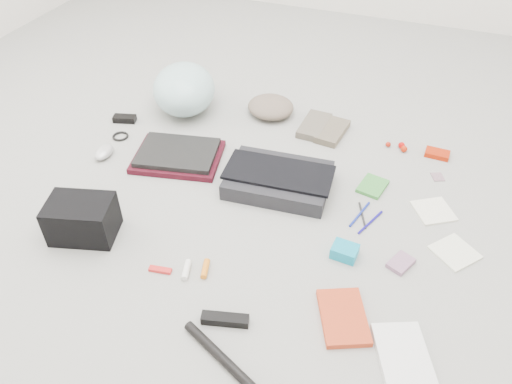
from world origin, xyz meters
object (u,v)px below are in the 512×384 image
(camera_bag, at_px, (82,219))
(book_red, at_px, (343,317))
(bike_helmet, at_px, (184,89))
(messenger_bag, at_px, (279,180))
(laptop, at_px, (178,153))
(accordion_wallet, at_px, (345,251))

(camera_bag, distance_m, book_red, 0.95)
(bike_helmet, distance_m, book_red, 1.36)
(messenger_bag, xyz_separation_m, laptop, (-0.46, 0.02, 0.00))
(bike_helmet, bearing_deg, accordion_wallet, -60.07)
(accordion_wallet, bearing_deg, laptop, 164.67)
(book_red, bearing_deg, messenger_bag, 102.28)
(camera_bag, bearing_deg, messenger_bag, 25.95)
(laptop, bearing_deg, camera_bag, -112.97)
(book_red, bearing_deg, accordion_wallet, 78.31)
(bike_helmet, bearing_deg, book_red, -67.50)
(messenger_bag, distance_m, bike_helmet, 0.73)
(bike_helmet, bearing_deg, messenger_bag, -57.78)
(camera_bag, bearing_deg, laptop, 63.26)
(laptop, bearing_deg, bike_helmet, 100.47)
(book_red, xyz_separation_m, accordion_wallet, (-0.06, 0.25, 0.01))
(laptop, xyz_separation_m, camera_bag, (-0.10, -0.51, 0.04))
(accordion_wallet, bearing_deg, camera_bag, -161.03)
(bike_helmet, distance_m, accordion_wallet, 1.15)
(messenger_bag, height_order, laptop, messenger_bag)
(accordion_wallet, bearing_deg, messenger_bag, 145.60)
(book_red, relative_size, accordion_wallet, 2.34)
(laptop, height_order, camera_bag, camera_bag)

